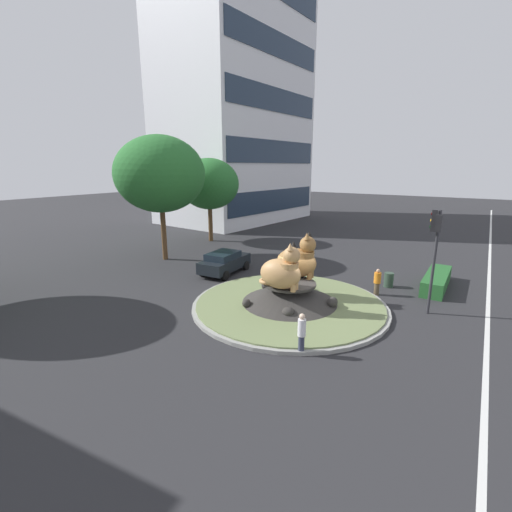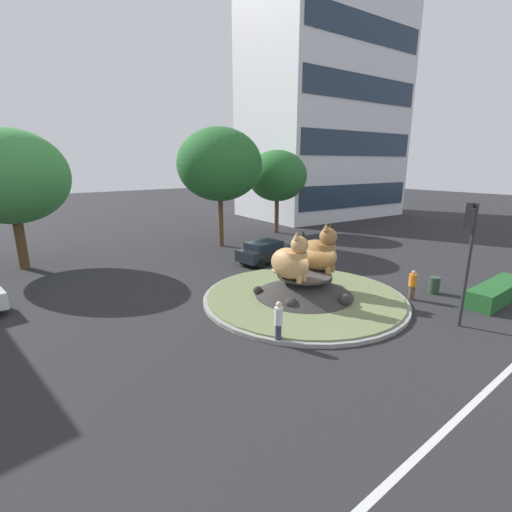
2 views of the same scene
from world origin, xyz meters
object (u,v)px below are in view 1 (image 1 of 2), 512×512
(cat_statue_calico, at_px, (283,272))
(sedan_on_far_lane, at_px, (224,262))
(traffic_light_mast, at_px, (435,239))
(office_tower, at_px, (235,105))
(third_tree_left, at_px, (160,174))
(second_tree_near_tower, at_px, (209,184))
(pedestrian_white_shirt, at_px, (302,333))
(cat_statue_tabby, at_px, (299,261))
(litter_bin, at_px, (389,280))
(pedestrian_orange_shirt, at_px, (377,282))

(cat_statue_calico, bearing_deg, sedan_on_far_lane, 143.02)
(traffic_light_mast, relative_size, office_tower, 0.18)
(traffic_light_mast, xyz_separation_m, third_tree_left, (0.41, 19.21, 2.81))
(cat_statue_calico, height_order, second_tree_near_tower, second_tree_near_tower)
(third_tree_left, bearing_deg, pedestrian_white_shirt, -115.54)
(cat_statue_tabby, distance_m, litter_bin, 6.52)
(second_tree_near_tower, bearing_deg, sedan_on_far_lane, -135.15)
(traffic_light_mast, relative_size, sedan_on_far_lane, 1.22)
(office_tower, height_order, second_tree_near_tower, office_tower)
(second_tree_near_tower, relative_size, pedestrian_orange_shirt, 5.13)
(second_tree_near_tower, xyz_separation_m, pedestrian_orange_shirt, (-6.56, -17.96, -4.76))
(pedestrian_white_shirt, relative_size, litter_bin, 1.93)
(third_tree_left, height_order, litter_bin, third_tree_left)
(office_tower, xyz_separation_m, second_tree_near_tower, (-13.32, -6.47, -9.36))
(second_tree_near_tower, distance_m, litter_bin, 19.50)
(sedan_on_far_lane, bearing_deg, office_tower, 28.87)
(office_tower, bearing_deg, cat_statue_tabby, -133.40)
(second_tree_near_tower, height_order, pedestrian_white_shirt, second_tree_near_tower)
(pedestrian_orange_shirt, distance_m, pedestrian_white_shirt, 8.48)
(office_tower, xyz_separation_m, pedestrian_white_shirt, (-28.34, -23.72, -13.99))
(second_tree_near_tower, relative_size, sedan_on_far_lane, 1.86)
(third_tree_left, bearing_deg, litter_bin, -80.50)
(cat_statue_tabby, relative_size, sedan_on_far_lane, 0.64)
(office_tower, xyz_separation_m, sedan_on_far_lane, (-21.28, -14.39, -14.11))
(third_tree_left, xyz_separation_m, sedan_on_far_lane, (-0.44, -6.35, -5.84))
(traffic_light_mast, bearing_deg, pedestrian_orange_shirt, -29.30)
(pedestrian_orange_shirt, bearing_deg, pedestrian_white_shirt, 130.81)
(office_tower, bearing_deg, third_tree_left, -154.52)
(cat_statue_calico, bearing_deg, second_tree_near_tower, 134.30)
(traffic_light_mast, xyz_separation_m, office_tower, (21.26, 27.25, 11.08))
(cat_statue_tabby, height_order, third_tree_left, third_tree_left)
(second_tree_near_tower, relative_size, third_tree_left, 0.84)
(traffic_light_mast, height_order, sedan_on_far_lane, traffic_light_mast)
(cat_statue_tabby, relative_size, litter_bin, 3.06)
(third_tree_left, height_order, sedan_on_far_lane, third_tree_left)
(cat_statue_calico, bearing_deg, third_tree_left, 154.88)
(cat_statue_tabby, xyz_separation_m, sedan_on_far_lane, (1.79, 6.54, -1.46))
(pedestrian_orange_shirt, bearing_deg, traffic_light_mast, -160.34)
(pedestrian_white_shirt, bearing_deg, second_tree_near_tower, 158.21)
(pedestrian_orange_shirt, distance_m, litter_bin, 1.87)
(cat_statue_calico, xyz_separation_m, litter_bin, (7.17, -3.55, -1.77))
(third_tree_left, bearing_deg, office_tower, 21.10)
(pedestrian_orange_shirt, xyz_separation_m, litter_bin, (1.82, -0.25, -0.36))
(traffic_light_mast, height_order, pedestrian_orange_shirt, traffic_light_mast)
(pedestrian_white_shirt, bearing_deg, office_tower, 149.19)
(second_tree_near_tower, height_order, sedan_on_far_lane, second_tree_near_tower)
(pedestrian_orange_shirt, height_order, pedestrian_white_shirt, pedestrian_white_shirt)
(cat_statue_calico, distance_m, pedestrian_white_shirt, 4.24)
(office_tower, xyz_separation_m, third_tree_left, (-20.85, -8.04, -8.27))
(traffic_light_mast, bearing_deg, sedan_on_far_lane, -3.19)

